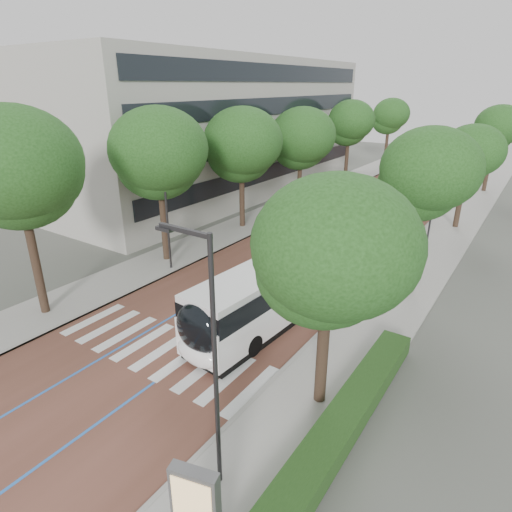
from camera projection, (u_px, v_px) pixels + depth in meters
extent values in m
plane|color=#51544C|center=(143.00, 360.00, 19.01)|extent=(160.00, 160.00, 0.00)
cube|color=brown|center=(405.00, 189.00, 49.73)|extent=(11.00, 140.00, 0.02)
cube|color=#9C9993|center=(345.00, 181.00, 53.61)|extent=(4.00, 140.00, 0.12)
cube|color=#9C9993|center=(476.00, 198.00, 45.81)|extent=(4.00, 140.00, 0.12)
cube|color=gray|center=(359.00, 183.00, 52.62)|extent=(0.20, 140.00, 0.14)
cube|color=gray|center=(457.00, 196.00, 46.80)|extent=(0.20, 140.00, 0.14)
cube|color=silver|center=(94.00, 319.00, 22.26)|extent=(0.55, 3.60, 0.01)
cube|color=silver|center=(109.00, 326.00, 21.61)|extent=(0.55, 3.60, 0.01)
cube|color=silver|center=(126.00, 334.00, 20.96)|extent=(0.55, 3.60, 0.01)
cube|color=silver|center=(143.00, 342.00, 20.31)|extent=(0.55, 3.60, 0.01)
cube|color=silver|center=(162.00, 350.00, 19.66)|extent=(0.55, 3.60, 0.01)
cube|color=silver|center=(182.00, 359.00, 19.01)|extent=(0.55, 3.60, 0.01)
cube|color=silver|center=(204.00, 369.00, 18.36)|extent=(0.55, 3.60, 0.01)
cube|color=silver|center=(227.00, 379.00, 17.71)|extent=(0.55, 3.60, 0.01)
cube|color=silver|center=(251.00, 391.00, 17.06)|extent=(0.55, 3.60, 0.01)
cube|color=blue|center=(391.00, 188.00, 50.55)|extent=(0.12, 126.00, 0.01)
cube|color=blue|center=(419.00, 191.00, 48.89)|extent=(0.12, 126.00, 0.01)
cube|color=#ACA99F|center=(207.00, 126.00, 48.04)|extent=(18.00, 40.00, 14.00)
cube|color=black|center=(275.00, 170.00, 44.83)|extent=(0.12, 38.00, 1.60)
cube|color=black|center=(275.00, 139.00, 43.63)|extent=(0.12, 38.00, 1.60)
cube|color=black|center=(276.00, 106.00, 42.44)|extent=(0.12, 38.00, 1.60)
cube|color=black|center=(277.00, 73.00, 41.32)|extent=(0.12, 38.00, 1.60)
cube|color=#1C3F16|center=(331.00, 439.00, 14.08)|extent=(1.20, 14.00, 0.80)
cylinder|color=#2B2B2D|center=(215.00, 372.00, 11.63)|extent=(0.14, 0.14, 8.00)
cube|color=#2B2B2D|center=(185.00, 231.00, 10.59)|extent=(1.70, 0.12, 0.12)
cube|color=#2B2B2D|center=(165.00, 229.00, 10.98)|extent=(0.50, 0.20, 0.10)
cylinder|color=#2B2B2D|center=(435.00, 193.00, 30.83)|extent=(0.14, 0.14, 8.00)
cube|color=#2B2B2D|center=(431.00, 136.00, 29.79)|extent=(1.70, 0.12, 0.12)
cube|color=#2B2B2D|center=(421.00, 137.00, 30.18)|extent=(0.50, 0.20, 0.10)
cylinder|color=#2B2B2D|center=(166.00, 209.00, 26.78)|extent=(0.14, 0.14, 8.00)
cylinder|color=black|center=(37.00, 268.00, 21.92)|extent=(0.44, 0.44, 5.29)
ellipsoid|color=#1C4315|center=(17.00, 174.00, 20.12)|extent=(6.20, 6.20, 5.27)
cylinder|color=black|center=(164.00, 226.00, 28.89)|extent=(0.44, 0.44, 4.98)
ellipsoid|color=#1C4315|center=(158.00, 158.00, 27.20)|extent=(6.22, 6.22, 5.28)
cylinder|color=black|center=(242.00, 200.00, 35.86)|extent=(0.44, 0.44, 4.68)
ellipsoid|color=#1C4315|center=(241.00, 149.00, 34.27)|extent=(6.32, 6.32, 5.38)
cylinder|color=black|center=(299.00, 181.00, 43.60)|extent=(0.44, 0.44, 4.36)
ellipsoid|color=#1C4315|center=(301.00, 141.00, 42.12)|extent=(6.42, 6.42, 5.46)
cylinder|color=black|center=(346.00, 162.00, 52.72)|extent=(0.44, 0.44, 4.86)
ellipsoid|color=#1C4315|center=(349.00, 125.00, 51.08)|extent=(5.51, 5.51, 4.68)
cylinder|color=black|center=(386.00, 148.00, 64.25)|extent=(0.44, 0.44, 4.83)
ellipsoid|color=#1C4315|center=(389.00, 118.00, 62.61)|extent=(5.21, 5.21, 4.42)
cylinder|color=black|center=(322.00, 355.00, 15.75)|extent=(0.44, 0.44, 4.22)
ellipsoid|color=#1C4315|center=(329.00, 259.00, 14.32)|extent=(5.58, 5.58, 4.74)
cylinder|color=black|center=(413.00, 252.00, 24.88)|extent=(0.44, 0.44, 4.68)
ellipsoid|color=#1C4315|center=(424.00, 179.00, 23.29)|extent=(5.30, 5.30, 4.51)
cylinder|color=black|center=(459.00, 204.00, 35.73)|extent=(0.44, 0.44, 4.19)
ellipsoid|color=#1C4315|center=(468.00, 158.00, 34.31)|extent=(4.90, 4.90, 4.17)
cylinder|color=black|center=(487.00, 171.00, 47.91)|extent=(0.44, 0.44, 4.76)
ellipsoid|color=#1C4315|center=(496.00, 131.00, 46.30)|extent=(5.07, 5.07, 4.31)
cylinder|color=black|center=(318.00, 263.00, 24.75)|extent=(2.36, 1.06, 2.30)
cube|color=white|center=(264.00, 304.00, 21.21)|extent=(3.17, 9.52, 1.82)
cube|color=black|center=(264.00, 283.00, 20.78)|extent=(3.19, 9.33, 0.97)
cube|color=silver|center=(264.00, 271.00, 20.54)|extent=(3.10, 9.33, 0.31)
cube|color=black|center=(264.00, 323.00, 21.61)|extent=(3.09, 9.14, 0.35)
cube|color=white|center=(351.00, 250.00, 28.09)|extent=(3.05, 7.90, 1.82)
cube|color=black|center=(352.00, 234.00, 27.67)|extent=(3.08, 7.75, 0.97)
cube|color=silver|center=(353.00, 224.00, 27.43)|extent=(2.99, 7.74, 0.31)
cube|color=black|center=(350.00, 265.00, 28.50)|extent=(2.98, 7.59, 0.35)
ellipsoid|color=black|center=(198.00, 329.00, 17.63)|extent=(2.42, 1.27, 2.28)
ellipsoid|color=white|center=(198.00, 353.00, 18.02)|extent=(2.42, 1.17, 1.14)
cylinder|color=black|center=(216.00, 329.00, 20.48)|extent=(0.37, 1.02, 1.00)
cylinder|color=black|center=(253.00, 345.00, 19.18)|extent=(0.37, 1.02, 1.00)
cylinder|color=black|center=(346.00, 250.00, 30.24)|extent=(0.37, 1.02, 1.00)
cylinder|color=black|center=(376.00, 257.00, 28.95)|extent=(0.37, 1.02, 1.00)
cylinder|color=black|center=(281.00, 290.00, 24.38)|extent=(0.37, 1.02, 1.00)
cylinder|color=black|center=(315.00, 301.00, 23.09)|extent=(0.37, 1.02, 1.00)
cube|color=white|center=(390.00, 211.00, 36.65)|extent=(3.12, 12.11, 1.82)
cube|color=black|center=(392.00, 198.00, 36.23)|extent=(3.14, 11.88, 0.97)
cube|color=silver|center=(393.00, 191.00, 35.99)|extent=(3.05, 11.87, 0.31)
cube|color=black|center=(389.00, 223.00, 37.06)|extent=(3.04, 11.63, 0.35)
ellipsoid|color=black|center=(363.00, 219.00, 32.05)|extent=(2.40, 1.22, 2.28)
ellipsoid|color=white|center=(361.00, 233.00, 32.43)|extent=(2.40, 1.12, 1.14)
cylinder|color=black|center=(360.00, 228.00, 34.90)|extent=(0.35, 1.01, 1.00)
cylinder|color=black|center=(386.00, 233.00, 33.64)|extent=(0.35, 1.01, 1.00)
cylinder|color=black|center=(393.00, 208.00, 40.38)|extent=(0.35, 1.01, 1.00)
cylinder|color=black|center=(417.00, 212.00, 39.12)|extent=(0.35, 1.01, 1.00)
cube|color=white|center=(427.00, 182.00, 47.55)|extent=(3.07, 12.11, 1.82)
cube|color=black|center=(429.00, 172.00, 47.12)|extent=(3.10, 11.87, 0.97)
cube|color=silver|center=(430.00, 166.00, 46.88)|extent=(3.01, 11.86, 0.31)
cube|color=black|center=(426.00, 192.00, 47.95)|extent=(3.00, 11.62, 0.35)
ellipsoid|color=black|center=(417.00, 185.00, 42.64)|extent=(2.40, 1.21, 2.28)
ellipsoid|color=white|center=(415.00, 197.00, 43.02)|extent=(2.40, 1.11, 1.14)
cylinder|color=black|center=(408.00, 194.00, 45.53)|extent=(0.35, 1.01, 1.00)
cylinder|color=black|center=(431.00, 197.00, 44.43)|extent=(0.35, 1.01, 1.00)
cylinder|color=black|center=(423.00, 182.00, 51.39)|extent=(0.35, 1.01, 1.00)
cylinder|color=black|center=(443.00, 184.00, 50.30)|extent=(0.35, 1.01, 1.00)
cube|color=white|center=(455.00, 165.00, 57.45)|extent=(2.84, 12.07, 1.82)
cube|color=black|center=(456.00, 157.00, 57.02)|extent=(2.87, 11.83, 0.97)
cube|color=silver|center=(457.00, 152.00, 56.78)|extent=(2.78, 11.82, 0.31)
cube|color=black|center=(453.00, 173.00, 57.85)|extent=(2.77, 11.58, 0.35)
ellipsoid|color=black|center=(445.00, 166.00, 52.76)|extent=(2.38, 1.17, 2.28)
ellipsoid|color=white|center=(443.00, 175.00, 53.15)|extent=(2.38, 1.07, 1.14)
cylinder|color=black|center=(438.00, 174.00, 55.63)|extent=(0.33, 1.01, 1.00)
cylinder|color=black|center=(457.00, 176.00, 54.41)|extent=(0.33, 1.01, 1.00)
cylinder|color=black|center=(452.00, 166.00, 61.20)|extent=(0.33, 1.01, 1.00)
cylinder|color=black|center=(469.00, 168.00, 59.98)|extent=(0.33, 1.01, 1.00)
cube|color=#59595B|center=(196.00, 504.00, 10.68)|extent=(1.32, 0.65, 2.25)
cube|color=#E1B777|center=(192.00, 511.00, 10.52)|extent=(1.05, 0.29, 1.96)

